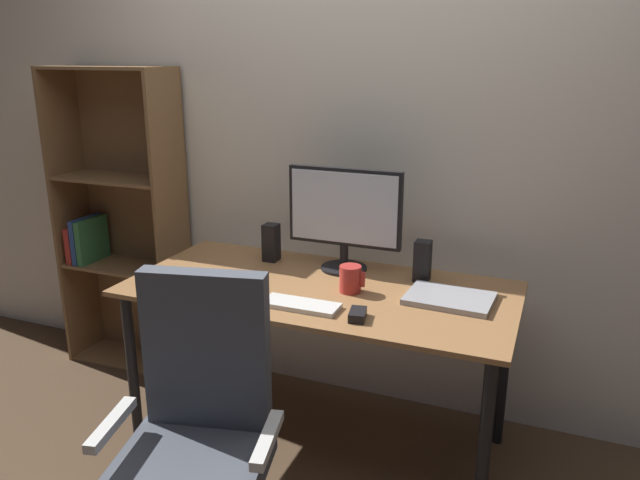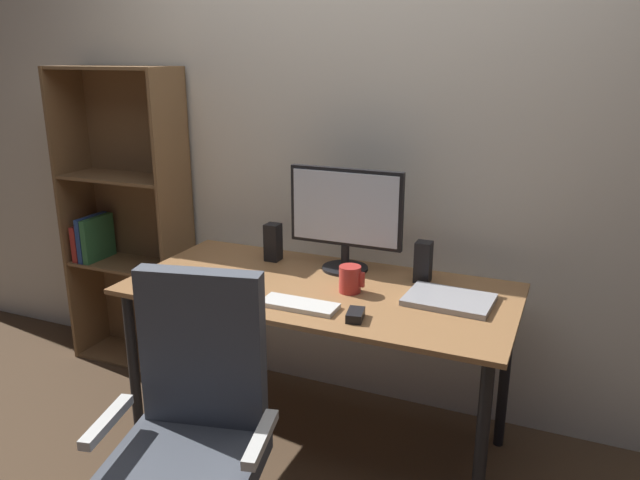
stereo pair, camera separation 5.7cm
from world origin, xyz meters
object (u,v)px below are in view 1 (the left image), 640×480
desk (320,305)px  mouse (358,315)px  bookshelf (122,223)px  monitor (344,213)px  coffee_mug (351,279)px  speaker_left (271,242)px  speaker_right (422,261)px  laptop (449,298)px  office_chair (197,455)px  keyboard (301,305)px

desk → mouse: size_ratio=16.23×
bookshelf → monitor: bearing=-6.1°
desk → bookshelf: bookshelf is taller
coffee_mug → monitor: bearing=115.6°
desk → monitor: monitor is taller
speaker_left → speaker_right: size_ratio=1.00×
mouse → laptop: (0.27, 0.28, -0.01)m
mouse → speaker_right: (0.12, 0.46, 0.07)m
desk → coffee_mug: bearing=-2.5°
speaker_left → office_chair: (0.24, -1.02, -0.37)m
coffee_mug → laptop: coffee_mug is taller
monitor → mouse: (0.22, -0.47, -0.24)m
speaker_left → bookshelf: size_ratio=0.11×
monitor → mouse: monitor is taller
coffee_mug → bookshelf: bookshelf is taller
laptop → desk: bearing=-172.4°
keyboard → laptop: (0.50, 0.27, 0.00)m
mouse → laptop: bearing=35.7°
desk → mouse: 0.36m
laptop → speaker_right: 0.24m
mouse → bookshelf: bookshelf is taller
laptop → speaker_left: 0.86m
speaker_left → office_chair: size_ratio=0.17×
desk → keyboard: size_ratio=5.37×
bookshelf → speaker_left: bearing=-8.8°
coffee_mug → bookshelf: 1.46m
mouse → laptop: size_ratio=0.30×
coffee_mug → office_chair: 0.88m
mouse → coffee_mug: 0.26m
monitor → mouse: 0.57m
desk → bookshelf: size_ratio=0.98×
coffee_mug → speaker_left: speaker_left is taller
mouse → speaker_right: 0.49m
desk → office_chair: bearing=-96.3°
office_chair → monitor: bearing=71.2°
speaker_left → bookshelf: bearing=171.2°
monitor → speaker_right: monitor is taller
office_chair → bookshelf: (-1.19, 1.16, 0.32)m
laptop → speaker_left: size_ratio=1.88×
monitor → speaker_left: size_ratio=2.94×
speaker_left → keyboard: bearing=-52.6°
desk → speaker_right: 0.46m
desk → keyboard: (0.01, -0.22, 0.09)m
speaker_right → bookshelf: bookshelf is taller
keyboard → mouse: 0.23m
coffee_mug → laptop: (0.38, 0.05, -0.04)m
desk → speaker_right: speaker_right is taller
speaker_left → bookshelf: 0.97m
mouse → speaker_left: 0.74m
desk → keyboard: 0.24m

